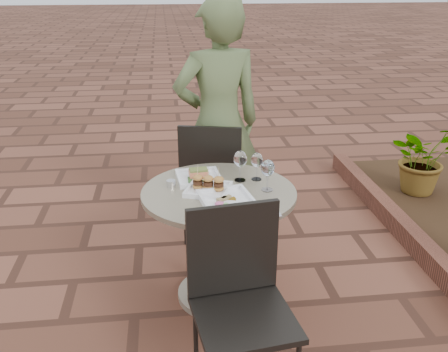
{
  "coord_description": "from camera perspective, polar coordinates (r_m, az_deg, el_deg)",
  "views": [
    {
      "loc": [
        -0.18,
        -2.89,
        1.91
      ],
      "look_at": [
        0.14,
        -0.27,
        0.82
      ],
      "focal_mm": 40.0,
      "sensor_mm": 36.0,
      "label": 1
    }
  ],
  "objects": [
    {
      "name": "cafe_table",
      "position": [
        3.0,
        -0.57,
        -5.97
      ],
      "size": [
        0.9,
        0.9,
        0.73
      ],
      "color": "gray",
      "rests_on": "ground"
    },
    {
      "name": "wine_glass_far",
      "position": [
        3.01,
        3.78,
        1.75
      ],
      "size": [
        0.07,
        0.07,
        0.17
      ],
      "color": "white",
      "rests_on": "cafe_table"
    },
    {
      "name": "planter_curb",
      "position": [
        4.09,
        19.82,
        -5.69
      ],
      "size": [
        0.12,
        3.0,
        0.15
      ],
      "primitive_type": "cube",
      "color": "brown",
      "rests_on": "ground"
    },
    {
      "name": "plate_sliders",
      "position": [
        2.86,
        -1.81,
        -1.17
      ],
      "size": [
        0.31,
        0.31,
        0.16
      ],
      "rotation": [
        0.0,
        0.0,
        -0.36
      ],
      "color": "white",
      "rests_on": "cafe_table"
    },
    {
      "name": "cutlery_set",
      "position": [
        2.68,
        5.42,
        -3.78
      ],
      "size": [
        0.11,
        0.23,
        0.0
      ],
      "primitive_type": null,
      "rotation": [
        0.0,
        0.0,
        -0.05
      ],
      "color": "silver",
      "rests_on": "cafe_table"
    },
    {
      "name": "wine_glass_right",
      "position": [
        2.86,
        5.03,
        0.81
      ],
      "size": [
        0.08,
        0.08,
        0.19
      ],
      "color": "white",
      "rests_on": "cafe_table"
    },
    {
      "name": "potted_plant_a",
      "position": [
        4.75,
        21.75,
        1.96
      ],
      "size": [
        0.71,
        0.66,
        0.64
      ],
      "primitive_type": "imported",
      "rotation": [
        0.0,
        0.0,
        0.32
      ],
      "color": "#33662D",
      "rests_on": "mulch_bed"
    },
    {
      "name": "diner",
      "position": [
        3.6,
        -0.68,
        5.94
      ],
      "size": [
        0.72,
        0.55,
        1.78
      ],
      "primitive_type": "imported",
      "rotation": [
        0.0,
        0.0,
        3.34
      ],
      "color": "#4C5C33",
      "rests_on": "ground"
    },
    {
      "name": "chair_far",
      "position": [
        3.63,
        -1.38,
        0.37
      ],
      "size": [
        0.53,
        0.53,
        0.93
      ],
      "rotation": [
        0.0,
        0.0,
        2.91
      ],
      "color": "black",
      "rests_on": "ground"
    },
    {
      "name": "chair_near",
      "position": [
        2.36,
        1.7,
        -12.71
      ],
      "size": [
        0.5,
        0.5,
        0.93
      ],
      "rotation": [
        0.0,
        0.0,
        0.14
      ],
      "color": "black",
      "rests_on": "ground"
    },
    {
      "name": "ground",
      "position": [
        3.47,
        -2.89,
        -11.0
      ],
      "size": [
        60.0,
        60.0,
        0.0
      ],
      "primitive_type": "plane",
      "color": "brown",
      "rests_on": "ground"
    },
    {
      "name": "plate_tuna",
      "position": [
        2.75,
        0.23,
        -2.63
      ],
      "size": [
        0.32,
        0.32,
        0.03
      ],
      "rotation": [
        0.0,
        0.0,
        0.18
      ],
      "color": "white",
      "rests_on": "cafe_table"
    },
    {
      "name": "wine_glass_mid",
      "position": [
        2.98,
        1.87,
        1.87
      ],
      "size": [
        0.08,
        0.08,
        0.19
      ],
      "color": "white",
      "rests_on": "cafe_table"
    },
    {
      "name": "plate_salmon",
      "position": [
        3.03,
        -2.91,
        -0.09
      ],
      "size": [
        0.28,
        0.28,
        0.07
      ],
      "rotation": [
        0.0,
        0.0,
        0.09
      ],
      "color": "white",
      "rests_on": "cafe_table"
    },
    {
      "name": "steel_ramekin",
      "position": [
        2.95,
        -6.07,
        -0.86
      ],
      "size": [
        0.07,
        0.07,
        0.04
      ],
      "primitive_type": "cylinder",
      "rotation": [
        0.0,
        0.0,
        0.33
      ],
      "color": "silver",
      "rests_on": "cafe_table"
    }
  ]
}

